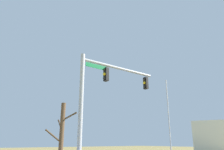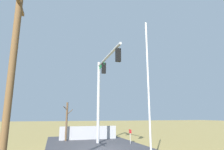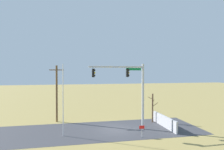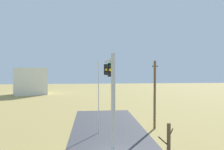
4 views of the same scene
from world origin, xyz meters
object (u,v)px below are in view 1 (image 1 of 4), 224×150
at_px(bare_tree, 61,146).
at_px(signal_mast, 102,93).
at_px(distant_building, 212,136).
at_px(flagpole, 169,122).

bearing_deg(bare_tree, signal_mast, -145.20).
distance_m(bare_tree, distant_building, 51.23).
relative_size(bare_tree, distant_building, 0.50).
relative_size(signal_mast, bare_tree, 2.02).
relative_size(signal_mast, distant_building, 1.00).
distance_m(signal_mast, bare_tree, 5.84).
distance_m(flagpole, bare_tree, 12.09).
height_order(flagpole, distant_building, flagpole).
bearing_deg(flagpole, signal_mast, 4.49).
bearing_deg(flagpole, distant_building, -155.39).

